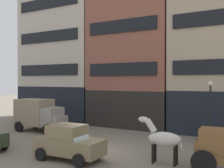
# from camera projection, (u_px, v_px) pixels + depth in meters

# --- Properties ---
(ground_plane) EXTENTS (120.00, 120.00, 0.00)m
(ground_plane) POSITION_uv_depth(u_px,v_px,m) (89.00, 153.00, 15.97)
(ground_plane) COLOR slate
(building_far_left) EXTENTS (9.52, 6.22, 17.54)m
(building_far_left) POSITION_uv_depth(u_px,v_px,m) (66.00, 38.00, 30.45)
(building_far_left) COLOR black
(building_far_left) RESTS_ON ground_plane
(building_center_left) EXTENTS (8.20, 6.22, 14.85)m
(building_center_left) POSITION_uv_depth(u_px,v_px,m) (136.00, 46.00, 26.10)
(building_center_left) COLOR black
(building_center_left) RESTS_ON ground_plane
(building_center_right) EXTENTS (7.20, 6.22, 14.43)m
(building_center_right) POSITION_uv_depth(u_px,v_px,m) (218.00, 42.00, 22.32)
(building_center_right) COLOR black
(building_center_right) RESTS_ON ground_plane
(draft_horse) EXTENTS (2.35, 0.70, 2.30)m
(draft_horse) POSITION_uv_depth(u_px,v_px,m) (163.00, 138.00, 13.80)
(draft_horse) COLOR beige
(draft_horse) RESTS_ON ground_plane
(delivery_truck_far) EXTENTS (4.41, 2.25, 2.62)m
(delivery_truck_far) POSITION_uv_depth(u_px,v_px,m) (40.00, 114.00, 22.69)
(delivery_truck_far) COLOR gray
(delivery_truck_far) RESTS_ON ground_plane
(sedan_dark) EXTENTS (3.75, 1.97, 1.83)m
(sedan_dark) POSITION_uv_depth(u_px,v_px,m) (69.00, 142.00, 14.50)
(sedan_dark) COLOR #7A6B4C
(sedan_dark) RESTS_ON ground_plane
(pedestrian_officer) EXTENTS (0.40, 0.40, 1.79)m
(pedestrian_officer) POSITION_uv_depth(u_px,v_px,m) (25.00, 115.00, 25.54)
(pedestrian_officer) COLOR black
(pedestrian_officer) RESTS_ON ground_plane
(streetlamp_curbside) EXTENTS (0.32, 0.32, 4.12)m
(streetlamp_curbside) POSITION_uv_depth(u_px,v_px,m) (210.00, 103.00, 18.38)
(streetlamp_curbside) COLOR black
(streetlamp_curbside) RESTS_ON ground_plane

